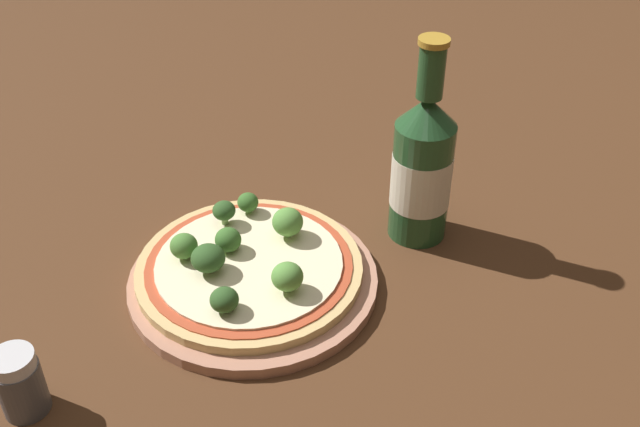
% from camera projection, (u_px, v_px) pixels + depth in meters
% --- Properties ---
extents(ground_plane, '(3.00, 3.00, 0.00)m').
position_uv_depth(ground_plane, '(252.00, 263.00, 0.78)').
color(ground_plane, '#4C2D19').
extents(plate, '(0.25, 0.25, 0.01)m').
position_uv_depth(plate, '(253.00, 280.00, 0.75)').
color(plate, tan).
rests_on(plate, ground_plane).
extents(pizza, '(0.23, 0.23, 0.01)m').
position_uv_depth(pizza, '(249.00, 267.00, 0.74)').
color(pizza, tan).
rests_on(pizza, plate).
extents(broccoli_floret_0, '(0.02, 0.02, 0.03)m').
position_uv_depth(broccoli_floret_0, '(220.00, 213.00, 0.78)').
color(broccoli_floret_0, '#7A9E5B').
rests_on(broccoli_floret_0, pizza).
extents(broccoli_floret_1, '(0.03, 0.03, 0.03)m').
position_uv_depth(broccoli_floret_1, '(288.00, 222.00, 0.76)').
color(broccoli_floret_1, '#7A9E5B').
rests_on(broccoli_floret_1, pizza).
extents(broccoli_floret_2, '(0.03, 0.03, 0.03)m').
position_uv_depth(broccoli_floret_2, '(208.00, 258.00, 0.72)').
color(broccoli_floret_2, '#7A9E5B').
rests_on(broccoli_floret_2, pizza).
extents(broccoli_floret_3, '(0.03, 0.03, 0.02)m').
position_uv_depth(broccoli_floret_3, '(224.00, 300.00, 0.68)').
color(broccoli_floret_3, '#7A9E5B').
rests_on(broccoli_floret_3, pizza).
extents(broccoli_floret_4, '(0.03, 0.03, 0.03)m').
position_uv_depth(broccoli_floret_4, '(184.00, 246.00, 0.74)').
color(broccoli_floret_4, '#7A9E5B').
rests_on(broccoli_floret_4, pizza).
extents(broccoli_floret_5, '(0.03, 0.03, 0.03)m').
position_uv_depth(broccoli_floret_5, '(287.00, 277.00, 0.70)').
color(broccoli_floret_5, '#7A9E5B').
rests_on(broccoli_floret_5, pizza).
extents(broccoli_floret_6, '(0.03, 0.03, 0.03)m').
position_uv_depth(broccoli_floret_6, '(228.00, 240.00, 0.75)').
color(broccoli_floret_6, '#7A9E5B').
rests_on(broccoli_floret_6, pizza).
extents(broccoli_floret_7, '(0.02, 0.02, 0.02)m').
position_uv_depth(broccoli_floret_7, '(248.00, 202.00, 0.80)').
color(broccoli_floret_7, '#7A9E5B').
rests_on(broccoli_floret_7, pizza).
extents(beer_bottle, '(0.06, 0.06, 0.23)m').
position_uv_depth(beer_bottle, '(422.00, 167.00, 0.77)').
color(beer_bottle, '#234C28').
rests_on(beer_bottle, ground_plane).
extents(pepper_shaker, '(0.04, 0.04, 0.06)m').
position_uv_depth(pepper_shaker, '(20.00, 383.00, 0.61)').
color(pepper_shaker, '#4C4C51').
rests_on(pepper_shaker, ground_plane).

